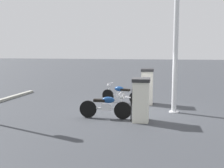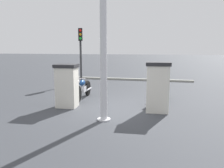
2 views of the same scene
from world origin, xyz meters
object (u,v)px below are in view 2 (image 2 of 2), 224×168
fuel_pump_near (158,87)px  canopy_support_pole (103,45)px  motorcycle_far_pump (83,88)px  roadside_traffic_light (81,46)px  fuel_pump_far (67,85)px  motorcycle_near_pump (158,92)px

fuel_pump_near → canopy_support_pole: bearing=128.0°
fuel_pump_near → motorcycle_far_pump: bearing=66.7°
roadside_traffic_light → fuel_pump_far: bearing=-166.3°
roadside_traffic_light → canopy_support_pole: size_ratio=0.70×
roadside_traffic_light → motorcycle_far_pump: bearing=-159.7°
fuel_pump_far → canopy_support_pole: bearing=-126.1°
fuel_pump_far → motorcycle_far_pump: (1.32, -0.16, -0.33)m
canopy_support_pole → fuel_pump_near: bearing=-52.0°
motorcycle_far_pump → roadside_traffic_light: (3.82, 1.41, 1.78)m
motorcycle_near_pump → canopy_support_pole: 3.43m
fuel_pump_near → fuel_pump_far: size_ratio=1.08×
fuel_pump_far → motorcycle_near_pump: size_ratio=0.77×
fuel_pump_far → motorcycle_near_pump: 3.49m
fuel_pump_far → canopy_support_pole: size_ratio=0.34×
canopy_support_pole → motorcycle_far_pump: bearing=30.8°
canopy_support_pole → motorcycle_near_pump: bearing=-32.3°
fuel_pump_far → roadside_traffic_light: (5.14, 1.26, 1.44)m
fuel_pump_far → canopy_support_pole: 2.51m
motorcycle_far_pump → canopy_support_pole: size_ratio=0.43×
fuel_pump_near → fuel_pump_far: fuel_pump_near is taller
canopy_support_pole → fuel_pump_far: bearing=53.9°
fuel_pump_near → motorcycle_near_pump: (1.27, -0.01, -0.41)m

